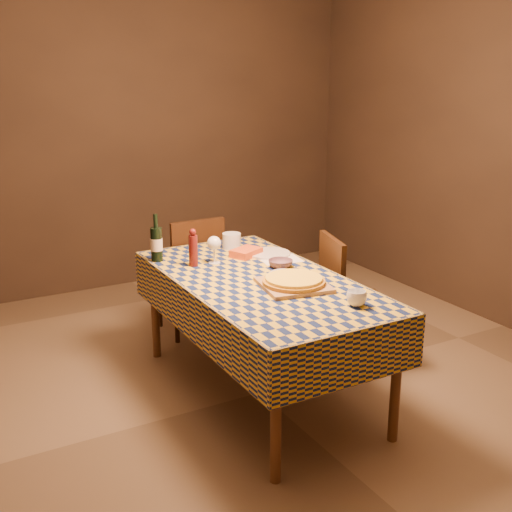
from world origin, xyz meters
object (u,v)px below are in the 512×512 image
at_px(bowl, 281,264).
at_px(white_plate, 269,253).
at_px(dining_table, 260,290).
at_px(chair_far, 193,269).
at_px(cutting_board, 294,285).
at_px(chair_right, 347,295).
at_px(wine_bottle, 157,243).
at_px(pizza, 294,280).

bearing_deg(bowl, white_plate, 74.49).
height_order(dining_table, chair_far, chair_far).
xyz_separation_m(cutting_board, chair_right, (0.61, 0.28, -0.26)).
distance_m(chair_far, chair_right, 1.23).
height_order(wine_bottle, chair_far, wine_bottle).
height_order(cutting_board, chair_right, chair_right).
xyz_separation_m(wine_bottle, chair_far, (0.43, 0.42, -0.37)).
distance_m(dining_table, wine_bottle, 0.80).
distance_m(dining_table, pizza, 0.27).
distance_m(white_plate, chair_right, 0.60).
xyz_separation_m(dining_table, pizza, (0.10, -0.23, 0.12)).
distance_m(dining_table, cutting_board, 0.26).
relative_size(cutting_board, white_plate, 1.28).
height_order(bowl, white_plate, bowl).
xyz_separation_m(cutting_board, bowl, (0.13, 0.36, 0.01)).
relative_size(dining_table, bowl, 11.81).
relative_size(wine_bottle, chair_right, 0.34).
relative_size(pizza, bowl, 2.95).
height_order(wine_bottle, white_plate, wine_bottle).
height_order(bowl, chair_far, chair_far).
distance_m(bowl, white_plate, 0.29).
xyz_separation_m(dining_table, wine_bottle, (-0.41, 0.66, 0.19)).
bearing_deg(wine_bottle, white_plate, -18.53).
bearing_deg(bowl, pizza, -109.88).
bearing_deg(wine_bottle, dining_table, -57.94).
relative_size(pizza, chair_right, 0.50).
distance_m(pizza, chair_far, 1.34).
distance_m(bowl, chair_right, 0.56).
xyz_separation_m(dining_table, bowl, (0.23, 0.13, 0.10)).
relative_size(dining_table, chair_right, 1.98).
distance_m(cutting_board, white_plate, 0.68).
bearing_deg(pizza, bowl, 70.12).
distance_m(pizza, chair_right, 0.73).
height_order(dining_table, chair_right, chair_right).
height_order(pizza, chair_right, chair_right).
height_order(dining_table, wine_bottle, wine_bottle).
bearing_deg(pizza, chair_right, 24.80).
bearing_deg(pizza, chair_far, 93.26).
distance_m(cutting_board, chair_far, 1.33).
height_order(cutting_board, wine_bottle, wine_bottle).
distance_m(pizza, bowl, 0.39).
bearing_deg(chair_far, white_plate, -66.79).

